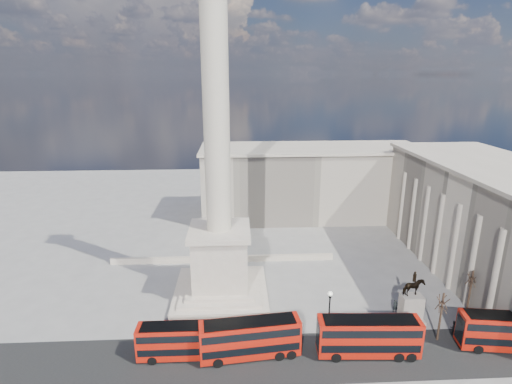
{
  "coord_description": "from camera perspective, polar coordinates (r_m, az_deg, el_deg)",
  "views": [
    {
      "loc": [
        2.6,
        -49.86,
        32.51
      ],
      "look_at": [
        5.23,
        1.6,
        17.32
      ],
      "focal_mm": 28.0,
      "sensor_mm": 36.0,
      "label": 1
    }
  ],
  "objects": [
    {
      "name": "nelsons_column",
      "position": [
        58.31,
        -5.32,
        -3.28
      ],
      "size": [
        14.0,
        14.0,
        49.85
      ],
      "color": "beige",
      "rests_on": "ground"
    },
    {
      "name": "bare_tree_mid",
      "position": [
        64.91,
        28.51,
        -10.69
      ],
      "size": [
        1.71,
        1.71,
        6.48
      ],
      "rotation": [
        0.0,
        0.0,
        -0.36
      ],
      "color": "#332319",
      "rests_on": "ground"
    },
    {
      "name": "pedestrian_crossing",
      "position": [
        54.65,
        1.31,
        -18.84
      ],
      "size": [
        1.05,
        1.18,
        1.91
      ],
      "primitive_type": "imported",
      "rotation": [
        0.0,
        0.0,
        2.21
      ],
      "color": "black",
      "rests_on": "ground"
    },
    {
      "name": "bare_tree_far",
      "position": [
        80.38,
        23.14,
        -4.5
      ],
      "size": [
        1.75,
        1.75,
        7.13
      ],
      "rotation": [
        0.0,
        0.0,
        0.14
      ],
      "color": "#332319",
      "rests_on": "ground"
    },
    {
      "name": "building_northeast",
      "position": [
        94.67,
        7.77,
        1.47
      ],
      "size": [
        51.0,
        17.0,
        16.6
      ],
      "color": "beige",
      "rests_on": "ground"
    },
    {
      "name": "red_bus_b",
      "position": [
        50.3,
        -0.77,
        -20.16
      ],
      "size": [
        12.13,
        4.03,
        4.82
      ],
      "rotation": [
        0.0,
        0.0,
        0.11
      ],
      "color": "#B31609",
      "rests_on": "ground"
    },
    {
      "name": "red_bus_a",
      "position": [
        51.03,
        -10.25,
        -20.18
      ],
      "size": [
        10.8,
        2.61,
        4.37
      ],
      "rotation": [
        0.0,
        0.0,
        -0.0
      ],
      "color": "#B31609",
      "rests_on": "ground"
    },
    {
      "name": "red_bus_d",
      "position": [
        60.0,
        32.48,
        -16.47
      ],
      "size": [
        11.84,
        4.22,
        4.7
      ],
      "rotation": [
        0.0,
        0.0,
        -0.14
      ],
      "color": "#B31609",
      "rests_on": "ground"
    },
    {
      "name": "balustrade_wall",
      "position": [
        73.25,
        -4.73,
        -9.5
      ],
      "size": [
        40.0,
        0.6,
        1.1
      ],
      "primitive_type": "cube",
      "color": "#BBAF9B",
      "rests_on": "ground"
    },
    {
      "name": "bare_tree_near",
      "position": [
        56.17,
        25.13,
        -13.98
      ],
      "size": [
        1.61,
        1.61,
        7.03
      ],
      "rotation": [
        0.0,
        0.0,
        0.27
      ],
      "color": "#332319",
      "rests_on": "ground"
    },
    {
      "name": "asphalt_road",
      "position": [
        51.49,
        0.44,
        -22.72
      ],
      "size": [
        120.0,
        9.0,
        0.01
      ],
      "primitive_type": "cube",
      "color": "black",
      "rests_on": "ground"
    },
    {
      "name": "pedestrian_standing",
      "position": [
        60.46,
        26.36,
        -16.94
      ],
      "size": [
        0.98,
        0.79,
        1.92
      ],
      "primitive_type": "imported",
      "rotation": [
        0.0,
        0.0,
        3.21
      ],
      "color": "black",
      "rests_on": "ground"
    },
    {
      "name": "victorian_lamp",
      "position": [
        52.64,
        10.41,
        -16.51
      ],
      "size": [
        0.6,
        0.6,
        6.99
      ],
      "rotation": [
        0.0,
        0.0,
        0.22
      ],
      "color": "black",
      "rests_on": "ground"
    },
    {
      "name": "equestrian_statue",
      "position": [
        60.08,
        21.3,
        -14.71
      ],
      "size": [
        3.54,
        2.65,
        7.48
      ],
      "color": "#BBAF9B",
      "rests_on": "ground"
    },
    {
      "name": "building_east",
      "position": [
        76.93,
        30.78,
        -3.52
      ],
      "size": [
        19.0,
        46.0,
        18.6
      ],
      "color": "beige",
      "rests_on": "ground"
    },
    {
      "name": "pedestrian_walking",
      "position": [
        62.06,
        19.28,
        -15.13
      ],
      "size": [
        0.78,
        0.59,
        1.95
      ],
      "primitive_type": "imported",
      "rotation": [
        0.0,
        0.0,
        -0.19
      ],
      "color": "black",
      "rests_on": "ground"
    },
    {
      "name": "red_bus_c",
      "position": [
        52.29,
        15.85,
        -19.21
      ],
      "size": [
        12.22,
        3.38,
        4.91
      ],
      "rotation": [
        0.0,
        0.0,
        -0.05
      ],
      "color": "#B31609",
      "rests_on": "ground"
    },
    {
      "name": "ground",
      "position": [
        59.58,
        -5.17,
        -16.72
      ],
      "size": [
        180.0,
        180.0,
        0.0
      ],
      "primitive_type": "plane",
      "color": "gray",
      "rests_on": "ground"
    }
  ]
}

